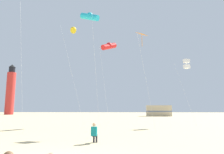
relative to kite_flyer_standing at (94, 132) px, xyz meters
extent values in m
cube|color=#147F84|center=(-0.01, -0.08, 0.07)|extent=(0.36, 0.25, 0.52)
sphere|color=#D8A87F|center=(-0.01, -0.08, 0.45)|extent=(0.20, 0.20, 0.20)
cylinder|color=#2D2D38|center=(0.09, 0.09, -0.17)|extent=(0.16, 0.37, 0.13)
cylinder|color=#2D2D38|center=(0.10, 0.25, -0.40)|extent=(0.11, 0.11, 0.42)
cylinder|color=#2D2D38|center=(-0.07, 0.10, -0.17)|extent=(0.16, 0.37, 0.13)
cylinder|color=#2D2D38|center=(-0.06, 0.26, -0.40)|extent=(0.11, 0.11, 0.42)
cylinder|color=silver|center=(-6.87, 4.22, 5.98)|extent=(1.46, 0.64, 13.20)
cylinder|color=silver|center=(-4.23, 11.16, 5.31)|extent=(2.98, 0.75, 11.84)
cylinder|color=yellow|center=(-4.60, 12.64, 11.22)|extent=(1.28, 2.59, 1.48)
sphere|color=yellow|center=(-4.60, 12.64, 11.37)|extent=(0.76, 0.76, 0.76)
cylinder|color=silver|center=(3.69, 5.54, 3.81)|extent=(1.47, 0.40, 8.86)
cube|color=orange|center=(3.50, 6.27, 8.24)|extent=(1.22, 1.22, 0.40)
cylinder|color=orange|center=(3.50, 6.27, 7.59)|extent=(0.04, 0.04, 1.10)
cylinder|color=silver|center=(-0.63, 13.11, 4.41)|extent=(1.38, 1.13, 10.06)
cylinder|color=red|center=(-0.07, 13.79, 9.44)|extent=(2.12, 2.37, 1.48)
sphere|color=red|center=(-0.07, 13.79, 9.59)|extent=(0.76, 0.76, 0.76)
cylinder|color=silver|center=(8.89, 12.04, 3.10)|extent=(1.85, 1.39, 7.42)
cube|color=white|center=(9.58, 12.96, 7.16)|extent=(0.82, 0.82, 0.44)
cube|color=white|center=(9.58, 12.96, 6.46)|extent=(0.82, 0.82, 0.44)
cylinder|color=silver|center=(-1.33, 10.07, 5.72)|extent=(0.81, 1.63, 12.66)
cylinder|color=#1EB2D1|center=(-2.14, 10.46, 12.04)|extent=(2.55, 1.73, 1.48)
sphere|color=#1EB2D1|center=(-2.14, 10.46, 12.19)|extent=(0.76, 0.76, 0.76)
cylinder|color=red|center=(-35.69, 54.36, 6.39)|extent=(2.80, 2.80, 14.00)
cylinder|color=black|center=(-35.69, 54.36, 14.29)|extent=(2.00, 2.00, 1.80)
cone|color=black|center=(-35.69, 54.36, 15.69)|extent=(2.20, 2.20, 1.00)
cube|color=#C6B28C|center=(11.13, 42.94, 0.79)|extent=(6.51, 2.63, 2.80)
cube|color=#4C608C|center=(11.13, 42.94, 0.65)|extent=(6.55, 2.67, 0.24)
camera|label=1|loc=(1.64, -12.17, 1.36)|focal=32.92mm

